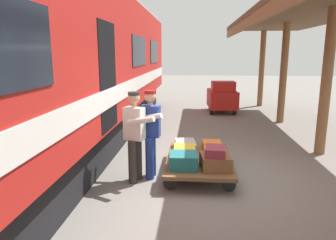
# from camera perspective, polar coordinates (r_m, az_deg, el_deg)

# --- Properties ---
(ground_plane) EXTENTS (60.00, 60.00, 0.00)m
(ground_plane) POSITION_cam_1_polar(r_m,az_deg,el_deg) (6.25, 9.43, -10.48)
(ground_plane) COLOR slate
(train_car) EXTENTS (3.03, 19.45, 4.00)m
(train_car) POSITION_cam_1_polar(r_m,az_deg,el_deg) (6.55, -23.77, 8.27)
(train_car) COLOR #B21E19
(train_car) RESTS_ON ground_plane
(luggage_cart) EXTENTS (1.29, 2.10, 0.32)m
(luggage_cart) POSITION_cam_1_polar(r_m,az_deg,el_deg) (6.38, 5.65, -7.27)
(luggage_cart) COLOR brown
(luggage_cart) RESTS_ON ground_plane
(suitcase_teal_softside) EXTENTS (0.53, 0.53, 0.27)m
(suitcase_teal_softside) POSITION_cam_1_polar(r_m,az_deg,el_deg) (5.78, 2.86, -7.42)
(suitcase_teal_softside) COLOR #1E666B
(suitcase_teal_softside) RESTS_ON luggage_cart
(suitcase_yellow_case) EXTENTS (0.45, 0.61, 0.22)m
(suitcase_yellow_case) POSITION_cam_1_polar(r_m,az_deg,el_deg) (6.33, 3.04, -5.89)
(suitcase_yellow_case) COLOR gold
(suitcase_yellow_case) RESTS_ON luggage_cart
(suitcase_cream_canvas) EXTENTS (0.38, 0.46, 0.19)m
(suitcase_cream_canvas) POSITION_cam_1_polar(r_m,az_deg,el_deg) (6.35, 8.30, -6.10)
(suitcase_cream_canvas) COLOR beige
(suitcase_cream_canvas) RESTS_ON luggage_cart
(suitcase_gray_aluminum) EXTENTS (0.51, 0.69, 0.18)m
(suitcase_gray_aluminum) POSITION_cam_1_polar(r_m,az_deg,el_deg) (6.89, 3.19, -4.61)
(suitcase_gray_aluminum) COLOR #9EA0A5
(suitcase_gray_aluminum) RESTS_ON luggage_cart
(suitcase_orange_carryall) EXTENTS (0.42, 0.48, 0.18)m
(suitcase_orange_carryall) POSITION_cam_1_polar(r_m,az_deg,el_deg) (6.90, 8.02, -4.66)
(suitcase_orange_carryall) COLOR #CC6B23
(suitcase_orange_carryall) RESTS_ON luggage_cart
(suitcase_brown_leather) EXTENTS (0.58, 0.60, 0.26)m
(suitcase_brown_leather) POSITION_cam_1_polar(r_m,az_deg,el_deg) (5.79, 8.65, -7.56)
(suitcase_brown_leather) COLOR brown
(suitcase_brown_leather) RESTS_ON luggage_cart
(suitcase_burgundy_valise) EXTENTS (0.38, 0.48, 0.16)m
(suitcase_burgundy_valise) POSITION_cam_1_polar(r_m,az_deg,el_deg) (5.69, 8.57, -5.67)
(suitcase_burgundy_valise) COLOR maroon
(suitcase_burgundy_valise) RESTS_ON suitcase_brown_leather
(porter_in_overalls) EXTENTS (0.69, 0.46, 1.70)m
(porter_in_overalls) POSITION_cam_1_polar(r_m,az_deg,el_deg) (5.97, -3.40, -2.04)
(porter_in_overalls) COLOR navy
(porter_in_overalls) RESTS_ON ground_plane
(porter_by_door) EXTENTS (0.73, 0.56, 1.70)m
(porter_by_door) POSITION_cam_1_polar(r_m,az_deg,el_deg) (5.79, -5.94, -2.53)
(porter_by_door) COLOR #332D28
(porter_by_door) RESTS_ON ground_plane
(baggage_tug) EXTENTS (1.19, 1.76, 1.30)m
(baggage_tug) POSITION_cam_1_polar(r_m,az_deg,el_deg) (13.07, 9.86, 4.13)
(baggage_tug) COLOR #B21E19
(baggage_tug) RESTS_ON ground_plane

